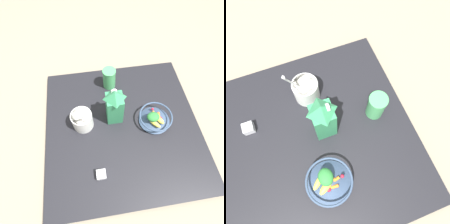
% 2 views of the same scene
% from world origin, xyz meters
% --- Properties ---
extents(ground_plane, '(6.00, 6.00, 0.00)m').
position_xyz_m(ground_plane, '(0.00, 0.00, 0.00)').
color(ground_plane, gray).
extents(countertop, '(0.93, 0.93, 0.03)m').
position_xyz_m(countertop, '(0.00, 0.00, 0.02)').
color(countertop, black).
rests_on(countertop, ground_plane).
extents(fruit_bowl, '(0.20, 0.20, 0.09)m').
position_xyz_m(fruit_bowl, '(-0.20, -0.00, 0.08)').
color(fruit_bowl, '#384C6B').
rests_on(fruit_bowl, countertop).
extents(milk_carton, '(0.09, 0.09, 0.27)m').
position_xyz_m(milk_carton, '(0.04, -0.06, 0.17)').
color(milk_carton, '#338C59').
rests_on(milk_carton, countertop).
extents(yogurt_tub, '(0.12, 0.14, 0.27)m').
position_xyz_m(yogurt_tub, '(0.24, -0.04, 0.10)').
color(yogurt_tub, white).
rests_on(yogurt_tub, countertop).
extents(drinking_cup, '(0.09, 0.09, 0.15)m').
position_xyz_m(drinking_cup, '(0.04, -0.32, 0.11)').
color(drinking_cup, '#4CB266').
rests_on(drinking_cup, countertop).
extents(spice_jar, '(0.05, 0.05, 0.04)m').
position_xyz_m(spice_jar, '(0.16, 0.27, 0.05)').
color(spice_jar, silver).
rests_on(spice_jar, countertop).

